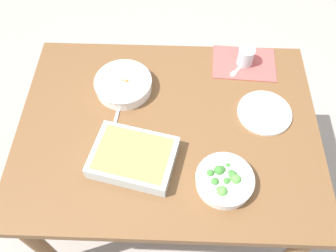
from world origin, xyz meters
TOP-DOWN VIEW (x-y plane):
  - ground_plane at (0.00, 0.00)m, footprint 6.00×6.00m
  - dining_table at (0.00, 0.00)m, footprint 1.20×0.90m
  - placemat at (-0.33, -0.35)m, footprint 0.29×0.22m
  - stew_bowl at (0.19, -0.18)m, footprint 0.24×0.24m
  - broccoli_bowl at (-0.21, 0.24)m, footprint 0.21×0.21m
  - baking_dish at (0.12, 0.16)m, footprint 0.34×0.28m
  - drink_cup at (-0.33, -0.35)m, footprint 0.07×0.07m
  - side_plate at (-0.39, -0.07)m, footprint 0.22×0.22m
  - spoon_by_stew at (0.21, -0.07)m, footprint 0.04×0.18m
  - spoon_by_broccoli at (-0.23, 0.20)m, footprint 0.09×0.17m
  - spoon_spare at (-0.30, -0.31)m, footprint 0.12×0.15m

SIDE VIEW (x-z plane):
  - ground_plane at x=0.00m, z-range 0.00..0.00m
  - dining_table at x=0.00m, z-range 0.28..1.02m
  - placemat at x=-0.33m, z-range 0.74..0.74m
  - spoon_by_stew at x=0.21m, z-range 0.74..0.75m
  - spoon_by_broccoli at x=-0.23m, z-range 0.74..0.75m
  - spoon_spare at x=-0.30m, z-range 0.74..0.75m
  - side_plate at x=-0.39m, z-range 0.74..0.75m
  - broccoli_bowl at x=-0.21m, z-range 0.74..0.80m
  - stew_bowl at x=0.19m, z-range 0.74..0.80m
  - baking_dish at x=0.12m, z-range 0.74..0.80m
  - drink_cup at x=-0.33m, z-range 0.74..0.82m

